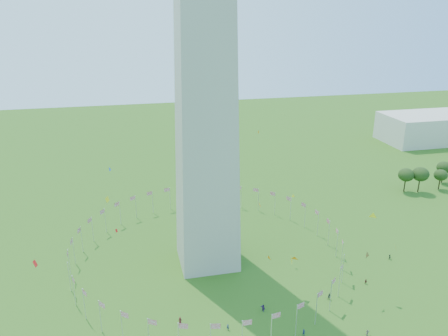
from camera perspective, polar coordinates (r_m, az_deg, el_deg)
The scene contains 3 objects.
flag_ring at distance 134.83m, azimuth -2.18°, elevation -10.32°, with size 80.24×80.24×9.00m.
gov_building_east_a at distance 282.11m, azimuth 24.94°, elevation 4.77°, with size 50.00×30.00×16.00m, color beige.
kites_aloft at distance 111.73m, azimuth 7.12°, elevation -9.07°, with size 104.94×74.19×37.23m.
Camera 1 is at (-21.39, -64.74, 72.00)m, focal length 35.00 mm.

